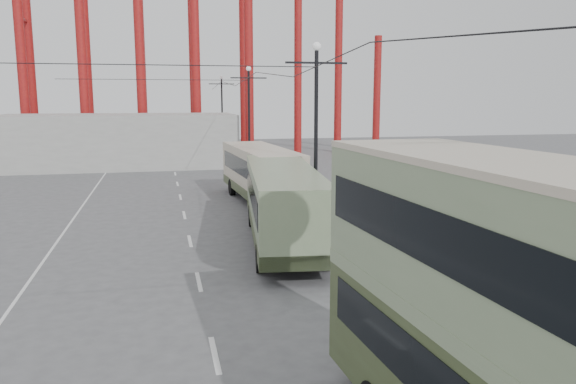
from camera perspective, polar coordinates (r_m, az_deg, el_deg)
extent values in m
cube|color=silver|center=(29.46, -10.24, -3.49)|extent=(0.15, 82.00, 0.01)
cube|color=silver|center=(31.34, 1.44, -2.55)|extent=(0.12, 120.00, 0.01)
cube|color=silver|center=(30.79, -21.57, -3.45)|extent=(0.12, 120.00, 0.01)
cylinder|color=black|center=(28.84, 2.85, 5.41)|extent=(0.20, 0.20, 9.00)
cylinder|color=black|center=(29.45, 2.78, -2.86)|extent=(0.44, 0.44, 0.50)
cube|color=black|center=(28.82, 2.92, 12.97)|extent=(3.20, 0.10, 0.10)
sphere|color=white|center=(28.88, 2.93, 14.56)|extent=(0.44, 0.44, 0.44)
cylinder|color=black|center=(50.34, -3.97, 7.16)|extent=(0.20, 0.20, 9.00)
cylinder|color=black|center=(50.69, -3.92, 2.36)|extent=(0.44, 0.44, 0.50)
cube|color=black|center=(50.33, -4.02, 11.49)|extent=(3.20, 0.10, 0.10)
sphere|color=white|center=(50.36, -4.03, 12.40)|extent=(0.44, 0.44, 0.44)
cylinder|color=black|center=(72.14, -6.71, 7.83)|extent=(0.20, 0.20, 9.00)
cylinder|color=black|center=(72.39, -6.64, 4.47)|extent=(0.44, 0.44, 0.50)
cube|color=black|center=(72.14, -6.77, 10.85)|extent=(3.20, 0.10, 0.10)
sphere|color=white|center=(72.16, -6.78, 11.48)|extent=(0.44, 0.44, 0.44)
cylinder|color=maroon|center=(66.52, -25.64, 14.61)|extent=(1.00, 1.00, 27.00)
cylinder|color=maroon|center=(70.41, -24.91, 14.33)|extent=(1.00, 1.00, 27.00)
cylinder|color=maroon|center=(68.18, 1.03, 16.64)|extent=(0.90, 0.90, 30.00)
cylinder|color=maroon|center=(69.17, 5.16, 13.17)|extent=(0.90, 0.90, 22.00)
cylinder|color=maroon|center=(70.72, 9.02, 9.77)|extent=(0.90, 0.90, 14.00)
cube|color=gray|center=(56.97, -16.72, 5.04)|extent=(22.00, 10.00, 5.00)
cube|color=gray|center=(9.29, 24.27, -13.64)|extent=(3.29, 10.64, 0.31)
cube|color=gray|center=(8.88, 24.85, -5.80)|extent=(3.27, 10.64, 2.31)
cube|color=black|center=(8.85, 24.90, -5.14)|extent=(3.27, 10.01, 0.89)
cube|color=#BFB29A|center=(8.66, 25.41, 2.01)|extent=(3.29, 10.64, 0.13)
cube|color=gray|center=(25.25, -0.53, -1.00)|extent=(4.23, 12.51, 2.68)
cube|color=black|center=(25.18, -0.53, 0.00)|extent=(4.11, 11.18, 1.06)
cube|color=#323C20|center=(25.47, -0.53, -3.34)|extent=(4.26, 12.51, 0.56)
cube|color=gray|center=(25.03, -0.54, 2.22)|extent=(4.25, 12.51, 0.18)
cylinder|color=black|center=(28.83, -3.68, -2.52)|extent=(0.44, 1.14, 1.11)
cylinder|color=black|center=(29.03, 1.30, -2.41)|extent=(0.44, 1.14, 1.11)
cylinder|color=black|center=(21.69, -2.88, -6.56)|extent=(0.44, 1.14, 1.11)
cylinder|color=black|center=(21.96, 3.74, -6.37)|extent=(0.44, 1.14, 1.11)
cube|color=#BFB29A|center=(35.47, -2.80, 2.06)|extent=(3.50, 11.34, 2.68)
cube|color=black|center=(35.42, -2.81, 2.77)|extent=(3.45, 10.00, 1.06)
cube|color=#323C20|center=(35.63, -2.79, 0.36)|extent=(3.53, 11.34, 0.56)
cube|color=#BFB29A|center=(35.31, -2.82, 4.36)|extent=(3.52, 11.34, 0.18)
cylinder|color=black|center=(38.22, -5.66, 0.45)|extent=(0.38, 1.14, 1.12)
cylinder|color=black|center=(38.77, -1.99, 0.61)|extent=(0.38, 1.14, 1.12)
cylinder|color=black|center=(32.18, -3.55, -1.24)|extent=(0.38, 1.14, 1.12)
cylinder|color=black|center=(32.83, 0.75, -1.01)|extent=(0.38, 1.14, 1.12)
imported|color=black|center=(21.94, -2.32, -5.29)|extent=(0.83, 0.78, 1.92)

